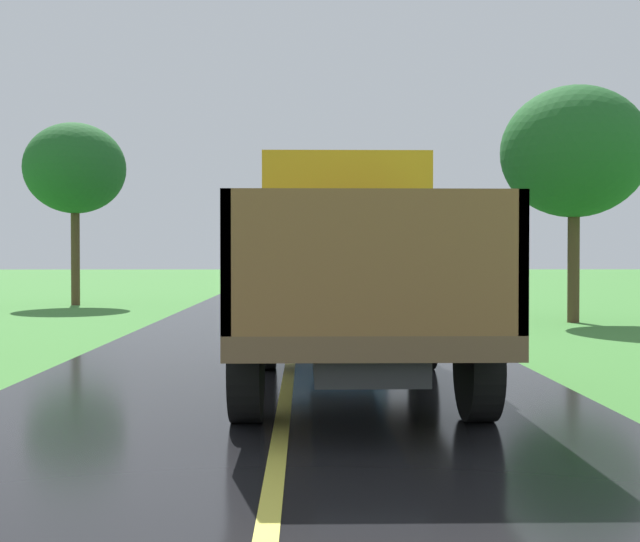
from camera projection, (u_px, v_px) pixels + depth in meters
name	position (u px, v px, depth m)	size (l,w,h in m)	color
banana_truck_near	(350.00, 264.00, 9.80)	(2.38, 5.82, 2.80)	#2D2D30
banana_truck_far	(333.00, 260.00, 22.45)	(2.38, 5.81, 2.80)	#2D2D30
roadside_tree_near_left	(574.00, 152.00, 19.14)	(3.46, 3.46, 5.62)	#4C3823
roadside_tree_mid_right	(75.00, 169.00, 26.02)	(3.24, 3.24, 5.89)	#4C3823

